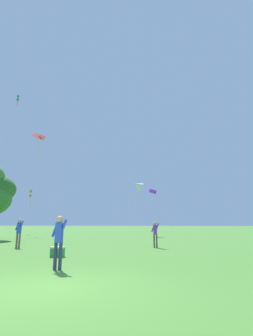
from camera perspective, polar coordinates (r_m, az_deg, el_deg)
ground_plane at (r=6.63m, az=-18.55°, el=-24.57°), size 400.00×400.00×0.00m
kite_red_high at (r=40.53m, az=-19.45°, el=5.80°), size 1.74×8.77×15.29m
kite_white_distant at (r=32.87m, az=2.61°, el=-3.94°), size 1.73×6.36×7.14m
kite_orange_box at (r=41.45m, az=-20.94°, el=-5.58°), size 0.78×5.58×6.63m
kite_purple_streamer at (r=43.61m, az=5.91°, el=-5.91°), size 2.66×5.15×7.48m
kite_teal_box at (r=43.31m, az=-23.59°, el=13.73°), size 3.21×8.75×21.02m
person_far_back at (r=8.87m, az=-15.09°, el=-14.88°), size 0.55×0.23×1.70m
person_foreground_watcher at (r=16.30m, az=6.54°, el=-14.23°), size 0.51×0.22×1.59m
person_in_red_shirt at (r=17.65m, az=-23.21°, el=-12.85°), size 0.57×0.24×1.76m
picnic_cooler at (r=12.32m, az=-15.39°, el=-17.84°), size 0.60×0.40×0.44m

